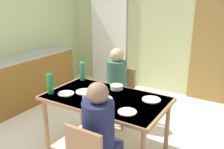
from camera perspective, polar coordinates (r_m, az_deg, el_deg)
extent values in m
plane|color=silver|center=(3.41, -5.62, -16.70)|extent=(6.57, 6.57, 0.00)
cube|color=#C1C88B|center=(5.08, 11.49, 10.34)|extent=(4.63, 0.10, 2.57)
cube|color=#BCCB8A|center=(4.90, -22.88, 9.02)|extent=(0.10, 3.79, 2.57)
cube|color=olive|center=(4.80, 22.81, 5.39)|extent=(0.80, 0.05, 2.00)
cube|color=white|center=(5.55, -0.83, 9.17)|extent=(0.90, 0.03, 2.16)
cube|color=brown|center=(4.82, -19.49, -1.17)|extent=(0.60, 1.99, 0.87)
cube|color=#9E9E99|center=(4.70, -20.06, 4.02)|extent=(0.61, 2.03, 0.03)
cylinder|color=#B7B7BC|center=(4.88, -17.39, 5.03)|extent=(0.21, 0.21, 0.01)
cube|color=#946642|center=(2.98, -1.51, -5.70)|extent=(1.50, 0.88, 0.04)
cube|color=#EFAC9C|center=(2.98, -1.51, -5.37)|extent=(1.44, 0.84, 0.00)
cylinder|color=#946642|center=(3.30, -15.24, -11.24)|extent=(0.06, 0.06, 0.71)
cylinder|color=#946642|center=(3.78, -7.16, -6.81)|extent=(0.06, 0.06, 0.71)
cylinder|color=#946642|center=(3.20, 12.84, -12.06)|extent=(0.06, 0.06, 0.71)
cube|color=#946642|center=(3.77, 1.49, -5.17)|extent=(0.40, 0.40, 0.04)
cube|color=#946642|center=(3.84, 2.86, -1.38)|extent=(0.38, 0.04, 0.42)
cylinder|color=#946642|center=(3.67, 2.45, -10.13)|extent=(0.04, 0.04, 0.41)
cylinder|color=#946642|center=(3.82, -2.06, -8.88)|extent=(0.04, 0.04, 0.41)
cylinder|color=#946642|center=(3.94, 4.88, -8.10)|extent=(0.04, 0.04, 0.41)
cylinder|color=#946642|center=(4.08, 0.58, -7.03)|extent=(0.04, 0.04, 0.41)
cube|color=#232346|center=(2.52, -1.64, -16.51)|extent=(0.30, 0.22, 0.12)
cylinder|color=#1E2347|center=(2.30, -3.23, -12.48)|extent=(0.30, 0.30, 0.52)
sphere|color=#846047|center=(2.14, -3.39, -4.40)|extent=(0.20, 0.20, 0.20)
cube|color=#306855|center=(3.62, 0.23, -5.15)|extent=(0.30, 0.22, 0.12)
cylinder|color=#38664C|center=(3.62, 1.14, -0.77)|extent=(0.30, 0.30, 0.52)
sphere|color=tan|center=(3.52, 1.18, 4.63)|extent=(0.20, 0.20, 0.20)
cylinder|color=#358F6B|center=(3.55, -6.99, 0.72)|extent=(0.07, 0.07, 0.27)
cone|color=#369161|center=(3.51, -7.09, 3.06)|extent=(0.05, 0.05, 0.04)
cylinder|color=#1C8147|center=(3.14, -14.36, -2.14)|extent=(0.08, 0.08, 0.26)
cone|color=#137D41|center=(3.09, -14.56, 0.38)|extent=(0.05, 0.05, 0.04)
cylinder|color=silver|center=(3.22, 1.10, -2.96)|extent=(0.17, 0.17, 0.05)
cylinder|color=white|center=(2.93, 9.23, -5.83)|extent=(0.22, 0.22, 0.01)
cylinder|color=white|center=(3.14, -6.48, -4.04)|extent=(0.22, 0.22, 0.01)
cylinder|color=white|center=(3.12, -10.77, -4.40)|extent=(0.20, 0.20, 0.01)
cylinder|color=white|center=(2.61, 3.59, -8.73)|extent=(0.20, 0.20, 0.01)
cylinder|color=silver|center=(3.11, -3.42, -3.41)|extent=(0.06, 0.06, 0.09)
cylinder|color=silver|center=(3.21, -2.99, -2.73)|extent=(0.06, 0.06, 0.09)
cylinder|color=silver|center=(2.88, -6.41, -5.40)|extent=(0.06, 0.06, 0.09)
cylinder|color=#DBB77A|center=(2.90, -1.75, -5.75)|extent=(0.19, 0.19, 0.02)
cube|color=silver|center=(2.65, -2.66, -8.44)|extent=(0.11, 0.12, 0.00)
cube|color=silver|center=(2.78, -5.23, -7.15)|extent=(0.15, 0.06, 0.00)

